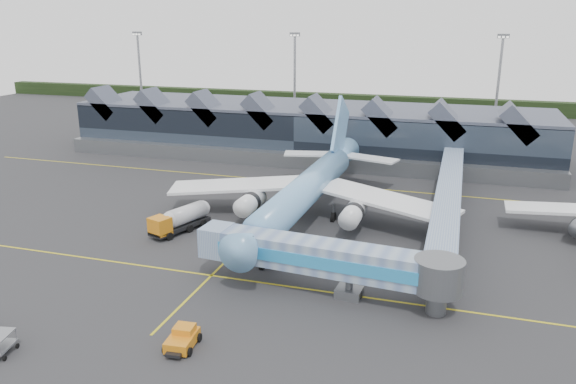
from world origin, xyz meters
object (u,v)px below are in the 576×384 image
(jet_bridge, at_px, (338,261))
(fuel_truck, at_px, (182,218))
(pushback_tug, at_px, (182,339))
(main_airliner, at_px, (309,187))

(jet_bridge, distance_m, fuel_truck, 24.83)
(jet_bridge, bearing_deg, pushback_tug, -123.90)
(main_airliner, xyz_separation_m, pushback_tug, (-1.58, -32.76, -3.56))
(main_airliner, bearing_deg, jet_bridge, -66.00)
(jet_bridge, bearing_deg, fuel_truck, 158.47)
(main_airliner, bearing_deg, pushback_tug, -91.16)
(fuel_truck, bearing_deg, pushback_tug, -42.86)
(main_airliner, distance_m, fuel_truck, 16.89)
(pushback_tug, bearing_deg, jet_bridge, 46.26)
(jet_bridge, relative_size, fuel_truck, 2.86)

